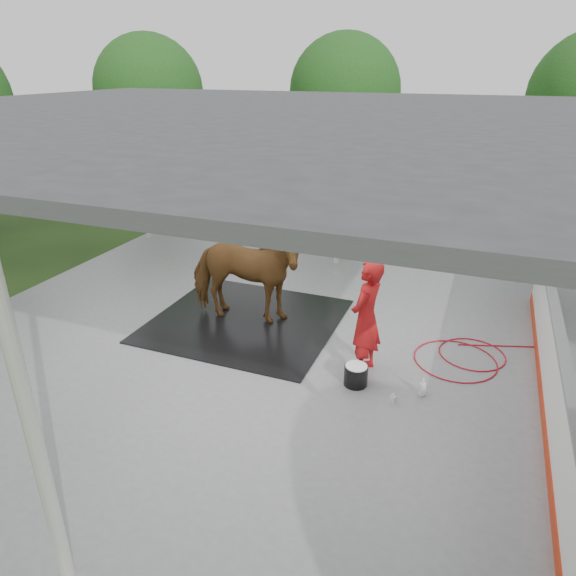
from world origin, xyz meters
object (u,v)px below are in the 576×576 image
(horse, at_px, (244,274))
(handler, at_px, (366,318))
(wash_bucket, at_px, (356,375))
(dasher_board, at_px, (553,377))

(horse, height_order, handler, horse)
(wash_bucket, bearing_deg, dasher_board, 8.74)
(dasher_board, distance_m, handler, 2.80)
(dasher_board, height_order, horse, horse)
(handler, height_order, wash_bucket, handler)
(dasher_board, distance_m, horse, 5.44)
(dasher_board, distance_m, wash_bucket, 2.83)
(dasher_board, height_order, wash_bucket, dasher_board)
(handler, bearing_deg, wash_bucket, 11.95)
(handler, relative_size, wash_bucket, 5.20)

